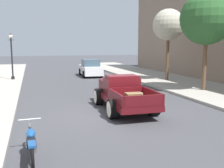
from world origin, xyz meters
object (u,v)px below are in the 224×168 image
Objects in this scene: motorcycle_parked at (31,142)px; street_tree_second at (168,25)px; car_background_white at (90,68)px; hotrod_truck_maroon at (122,93)px; street_tree_nearest at (207,18)px; street_lamp_far at (12,53)px.

street_tree_second reaches higher than motorcycle_parked.
hotrod_truck_maroon is at bearing -96.28° from car_background_white.
street_tree_nearest is 5.23m from street_tree_second.
car_background_white is 0.76× the size of street_tree_second.
hotrod_truck_maroon is 1.30× the size of street_lamp_far.
motorcycle_parked is (-4.15, -4.55, -0.31)m from hotrod_truck_maroon.
street_lamp_far reaches higher than car_background_white.
hotrod_truck_maroon is 7.99m from street_tree_nearest.
motorcycle_parked is 0.48× the size of car_background_white.
hotrod_truck_maroon is 1.14× the size of car_background_white.
street_tree_nearest reaches higher than car_background_white.
street_tree_second is at bearing 87.06° from street_tree_nearest.
street_tree_second is at bearing -18.41° from street_lamp_far.
hotrod_truck_maroon is at bearing -64.94° from street_lamp_far.
car_background_white is 7.42m from street_lamp_far.
motorcycle_parked is at bearing -85.04° from street_lamp_far.
street_tree_nearest is 1.07× the size of street_tree_second.
street_lamp_far reaches higher than motorcycle_parked.
street_lamp_far reaches higher than hotrod_truck_maroon.
hotrod_truck_maroon is 11.04m from street_tree_second.
car_background_white is 1.14× the size of street_lamp_far.
street_lamp_far is (-5.58, 11.94, 1.63)m from hotrod_truck_maroon.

